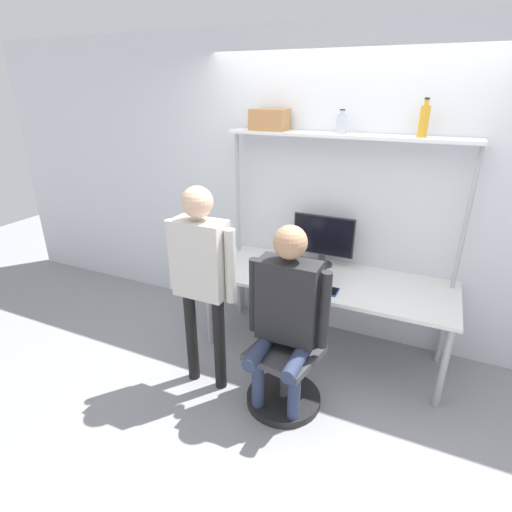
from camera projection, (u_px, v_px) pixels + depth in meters
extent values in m
plane|color=gray|center=(308.00, 376.00, 3.32)|extent=(12.00, 12.00, 0.00)
cube|color=silver|center=(345.00, 194.00, 3.49)|extent=(8.00, 0.06, 2.70)
cube|color=silver|center=(327.00, 280.00, 3.39)|extent=(2.08, 0.79, 0.03)
cylinder|color=#A5A5AA|center=(209.00, 310.00, 3.63)|extent=(0.05, 0.05, 0.69)
cylinder|color=#A5A5AA|center=(443.00, 368.00, 2.88)|extent=(0.05, 0.05, 0.69)
cylinder|color=#A5A5AA|center=(242.00, 280.00, 4.18)|extent=(0.05, 0.05, 0.69)
cylinder|color=#A5A5AA|center=(445.00, 323.00, 3.43)|extent=(0.05, 0.05, 0.69)
cube|color=white|center=(346.00, 135.00, 3.15)|extent=(1.97, 0.26, 0.02)
cylinder|color=#B2B2B7|center=(239.00, 229.00, 3.88)|extent=(0.04, 0.04, 1.88)
cylinder|color=#B2B2B7|center=(457.00, 263.00, 3.14)|extent=(0.04, 0.04, 1.88)
cylinder|color=#333338|center=(321.00, 264.00, 3.63)|extent=(0.20, 0.20, 0.01)
cylinder|color=#333338|center=(322.00, 258.00, 3.61)|extent=(0.06, 0.06, 0.10)
cube|color=#333338|center=(323.00, 235.00, 3.53)|extent=(0.55, 0.01, 0.36)
cube|color=black|center=(323.00, 236.00, 3.53)|extent=(0.52, 0.02, 0.34)
cube|color=#333338|center=(301.00, 285.00, 3.25)|extent=(0.36, 0.21, 0.01)
cube|color=black|center=(300.00, 285.00, 3.23)|extent=(0.30, 0.12, 0.00)
cube|color=#333338|center=(304.00, 270.00, 3.27)|extent=(0.36, 0.07, 0.21)
cube|color=black|center=(304.00, 270.00, 3.26)|extent=(0.32, 0.06, 0.18)
cube|color=#264C8C|center=(333.00, 292.00, 3.14)|extent=(0.07, 0.15, 0.01)
cube|color=black|center=(333.00, 291.00, 3.14)|extent=(0.06, 0.13, 0.00)
cylinder|color=black|center=(283.00, 398.00, 3.04)|extent=(0.56, 0.56, 0.06)
cylinder|color=#4C4C51|center=(284.00, 376.00, 2.96)|extent=(0.06, 0.06, 0.36)
cube|color=#3F3F44|center=(285.00, 353.00, 2.88)|extent=(0.54, 0.54, 0.05)
cube|color=#3F3F44|center=(301.00, 310.00, 2.94)|extent=(0.41, 0.12, 0.45)
cylinder|color=#2D3856|center=(258.00, 385.00, 2.87)|extent=(0.09, 0.09, 0.47)
cylinder|color=#2D3856|center=(294.00, 396.00, 2.77)|extent=(0.09, 0.09, 0.47)
cylinder|color=#2D3856|center=(260.00, 350.00, 2.79)|extent=(0.10, 0.38, 0.10)
cylinder|color=#2D3856|center=(297.00, 361.00, 2.68)|extent=(0.10, 0.38, 0.10)
cube|color=#262628|center=(288.00, 301.00, 2.74)|extent=(0.42, 0.20, 0.59)
cylinder|color=#262628|center=(254.00, 295.00, 2.85)|extent=(0.08, 0.08, 0.56)
cylinder|color=#262628|center=(324.00, 311.00, 2.65)|extent=(0.08, 0.08, 0.56)
sphere|color=tan|center=(290.00, 242.00, 2.58)|extent=(0.23, 0.23, 0.23)
cylinder|color=black|center=(192.00, 336.00, 3.15)|extent=(0.09, 0.09, 0.81)
cylinder|color=black|center=(220.00, 344.00, 3.06)|extent=(0.09, 0.09, 0.81)
cube|color=beige|center=(201.00, 259.00, 2.84)|extent=(0.39, 0.20, 0.57)
cylinder|color=beige|center=(173.00, 255.00, 2.94)|extent=(0.08, 0.08, 0.54)
cylinder|color=beige|center=(230.00, 266.00, 2.75)|extent=(0.08, 0.08, 0.54)
sphere|color=#D8AD8C|center=(197.00, 202.00, 2.68)|extent=(0.22, 0.22, 0.22)
cylinder|color=silver|center=(342.00, 124.00, 3.13)|extent=(0.08, 0.08, 0.15)
cylinder|color=silver|center=(342.00, 112.00, 3.10)|extent=(0.04, 0.04, 0.03)
cylinder|color=black|center=(343.00, 110.00, 3.09)|extent=(0.04, 0.04, 0.01)
cylinder|color=gold|center=(424.00, 122.00, 2.89)|extent=(0.07, 0.07, 0.22)
cylinder|color=gold|center=(427.00, 103.00, 2.84)|extent=(0.03, 0.03, 0.04)
cylinder|color=black|center=(427.00, 98.00, 2.83)|extent=(0.03, 0.03, 0.01)
cube|color=#B27A47|center=(270.00, 120.00, 3.36)|extent=(0.30, 0.21, 0.17)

